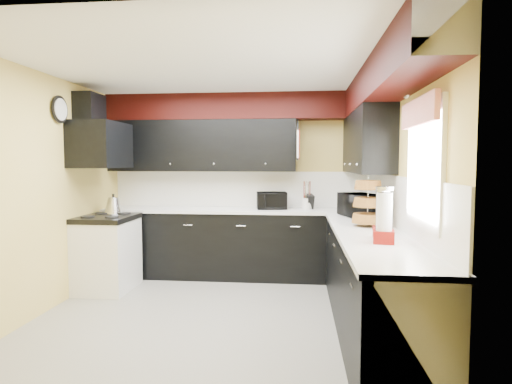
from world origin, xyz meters
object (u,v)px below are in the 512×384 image
microwave (358,205)px  utensil_crock (307,204)px  kettle (113,205)px  knife_block (309,202)px  toaster_oven (272,201)px

microwave → utensil_crock: 0.93m
utensil_crock → kettle: (-2.47, -0.54, 0.01)m
microwave → knife_block: bearing=18.9°
toaster_oven → kettle: 2.07m
microwave → kettle: microwave is taller
knife_block → kettle: 2.57m
knife_block → utensil_crock: bearing=169.2°
toaster_oven → kettle: bearing=-174.2°
microwave → kettle: size_ratio=2.15×
toaster_oven → utensil_crock: 0.48m
knife_block → microwave: bearing=-72.0°
toaster_oven → microwave: size_ratio=0.81×
utensil_crock → knife_block: bearing=8.3°
knife_block → kettle: bearing=173.2°
toaster_oven → knife_block: 0.51m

